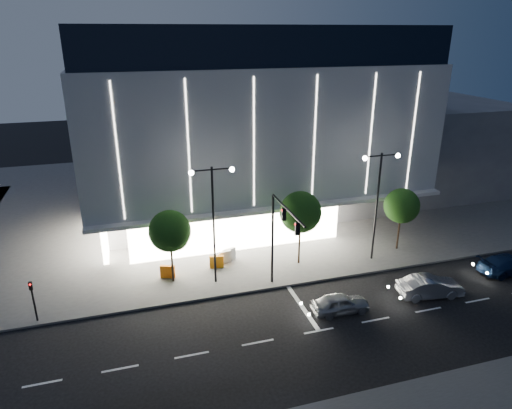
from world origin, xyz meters
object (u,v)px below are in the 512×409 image
object	(u,v)px
car_lead	(340,303)
car_third	(510,264)
tree_right	(402,208)
car_second	(430,287)
barrier_b	(224,257)
ped_signal_far	(33,297)
tree_left	(170,233)
barrier_d	(229,254)
street_lamp_east	(378,191)
street_lamp_west	(213,209)
barrier_a	(168,272)
tree_mid	(301,214)
traffic_mast	(280,229)
barrier_c	(217,262)

from	to	relation	value
car_lead	car_third	bearing A→B (deg)	-84.00
tree_right	car_second	bearing A→B (deg)	-105.32
car_second	barrier_b	distance (m)	15.49
ped_signal_far	tree_right	xyz separation A→B (m)	(28.03, 2.52, 2.00)
tree_left	barrier_d	world-z (taller)	tree_left
street_lamp_east	ped_signal_far	world-z (taller)	street_lamp_east
street_lamp_west	barrier_a	xyz separation A→B (m)	(-3.33, 1.59, -5.31)
car_lead	barrier_a	distance (m)	12.96
tree_right	barrier_a	world-z (taller)	tree_right
barrier_a	barrier_b	distance (m)	4.75
tree_mid	car_lead	xyz separation A→B (m)	(0.15, -7.03, -3.67)
tree_mid	barrier_b	xyz separation A→B (m)	(-5.73, 1.68, -3.68)
ped_signal_far	barrier_d	bearing A→B (deg)	18.31
tree_right	car_third	bearing A→B (deg)	-44.30
traffic_mast	ped_signal_far	bearing A→B (deg)	175.85
traffic_mast	tree_left	bearing A→B (deg)	152.16
traffic_mast	tree_mid	distance (m)	4.82
car_lead	car_second	xyz separation A→B (m)	(6.92, -0.02, 0.09)
car_second	barrier_b	size ratio (longest dim) A/B	4.13
tree_right	traffic_mast	bearing A→B (deg)	-162.98
traffic_mast	car_third	distance (m)	18.75
barrier_a	car_lead	bearing A→B (deg)	-16.70
ped_signal_far	tree_right	world-z (taller)	tree_right
car_third	barrier_a	bearing A→B (deg)	77.12
tree_mid	car_lead	size ratio (longest dim) A/B	1.58
car_second	barrier_b	world-z (taller)	car_second
street_lamp_west	tree_right	bearing A→B (deg)	3.64
traffic_mast	car_third	xyz separation A→B (m)	(18.11, -2.25, -4.30)
barrier_d	tree_left	bearing A→B (deg)	-174.38
car_third	barrier_c	bearing A→B (deg)	73.53
tree_mid	barrier_c	distance (m)	7.56
car_second	barrier_c	size ratio (longest dim) A/B	4.13
car_third	car_lead	bearing A→B (deg)	95.65
tree_left	tree_right	distance (m)	19.00
traffic_mast	car_lead	world-z (taller)	traffic_mast
car_third	barrier_d	size ratio (longest dim) A/B	4.56
tree_left	tree_right	size ratio (longest dim) A/B	1.04
car_second	barrier_b	xyz separation A→B (m)	(-12.80, 8.73, -0.10)
car_third	barrier_d	world-z (taller)	car_third
tree_right	barrier_b	world-z (taller)	tree_right
barrier_c	barrier_b	bearing A→B (deg)	49.19
barrier_a	barrier_b	size ratio (longest dim) A/B	1.00
street_lamp_east	ped_signal_far	bearing A→B (deg)	-176.56
barrier_b	barrier_d	world-z (taller)	same
ped_signal_far	car_lead	size ratio (longest dim) A/B	0.77
car_second	car_third	size ratio (longest dim) A/B	0.91
ped_signal_far	car_second	xyz separation A→B (m)	(26.10, -4.52, -1.14)
traffic_mast	tree_left	distance (m)	7.95
street_lamp_east	barrier_b	distance (m)	13.13
car_second	barrier_d	size ratio (longest dim) A/B	4.13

